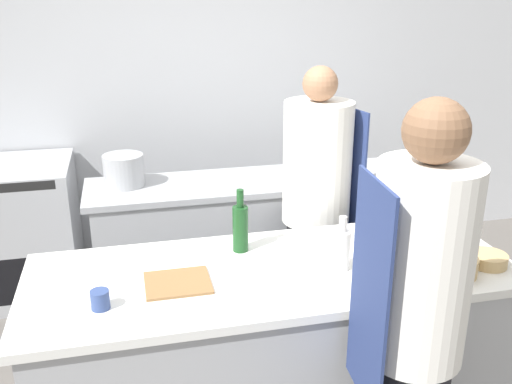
% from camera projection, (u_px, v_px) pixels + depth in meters
% --- Properties ---
extents(wall_back, '(8.00, 0.06, 2.80)m').
position_uv_depth(wall_back, '(203.00, 82.00, 4.37)').
color(wall_back, silver).
rests_on(wall_back, ground_plane).
extents(prep_counter, '(2.23, 0.83, 0.88)m').
position_uv_depth(prep_counter, '(273.00, 350.00, 2.75)').
color(prep_counter, '#A8AAAF').
rests_on(prep_counter, ground_plane).
extents(pass_counter, '(2.26, 0.57, 0.88)m').
position_uv_depth(pass_counter, '(257.00, 239.00, 3.96)').
color(pass_counter, '#A8AAAF').
rests_on(pass_counter, ground_plane).
extents(oven_range, '(0.89, 0.73, 0.96)m').
position_uv_depth(oven_range, '(11.00, 231.00, 3.99)').
color(oven_range, '#A8AAAF').
rests_on(oven_range, ground_plane).
extents(chef_at_prep_near, '(0.38, 0.36, 1.77)m').
position_uv_depth(chef_at_prep_near, '(412.00, 336.00, 2.09)').
color(chef_at_prep_near, black).
rests_on(chef_at_prep_near, ground_plane).
extents(chef_at_stove, '(0.45, 0.43, 1.69)m').
position_uv_depth(chef_at_stove, '(316.00, 210.00, 3.40)').
color(chef_at_stove, black).
rests_on(chef_at_stove, ground_plane).
extents(bottle_olive_oil, '(0.08, 0.08, 0.26)m').
position_uv_depth(bottle_olive_oil, '(341.00, 249.00, 2.57)').
color(bottle_olive_oil, silver).
rests_on(bottle_olive_oil, prep_counter).
extents(bottle_vinegar, '(0.06, 0.06, 0.22)m').
position_uv_depth(bottle_vinegar, '(458.00, 220.00, 2.92)').
color(bottle_vinegar, '#5B2319').
rests_on(bottle_vinegar, prep_counter).
extents(bottle_wine, '(0.08, 0.08, 0.31)m').
position_uv_depth(bottle_wine, '(240.00, 227.00, 2.74)').
color(bottle_wine, '#19471E').
rests_on(bottle_wine, prep_counter).
extents(bowl_mixing_large, '(0.17, 0.17, 0.05)m').
position_uv_depth(bowl_mixing_large, '(363.00, 234.00, 2.89)').
color(bowl_mixing_large, '#B7BABC').
rests_on(bowl_mixing_large, prep_counter).
extents(bowl_prep_small, '(0.21, 0.21, 0.08)m').
position_uv_depth(bowl_prep_small, '(453.00, 265.00, 2.54)').
color(bowl_prep_small, tan).
rests_on(bowl_prep_small, prep_counter).
extents(bowl_ceramic_blue, '(0.17, 0.17, 0.06)m').
position_uv_depth(bowl_ceramic_blue, '(488.00, 260.00, 2.63)').
color(bowl_ceramic_blue, tan).
rests_on(bowl_ceramic_blue, prep_counter).
extents(cup, '(0.08, 0.08, 0.08)m').
position_uv_depth(cup, '(100.00, 300.00, 2.27)').
color(cup, '#33477F').
rests_on(cup, prep_counter).
extents(cutting_board, '(0.28, 0.25, 0.01)m').
position_uv_depth(cutting_board, '(178.00, 283.00, 2.47)').
color(cutting_board, olive).
rests_on(cutting_board, prep_counter).
extents(stockpot, '(0.26, 0.26, 0.21)m').
position_uv_depth(stockpot, '(124.00, 170.00, 3.65)').
color(stockpot, '#A8AAAF').
rests_on(stockpot, pass_counter).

